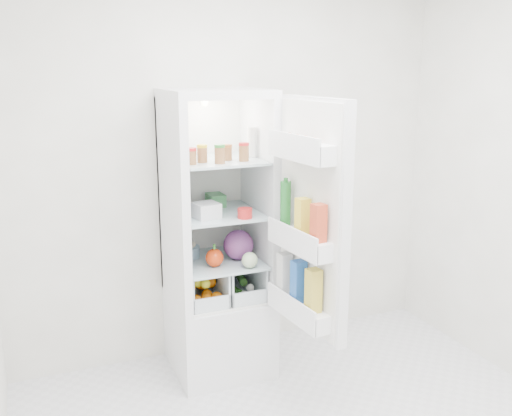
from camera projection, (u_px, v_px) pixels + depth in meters
name	position (u px, v px, depth m)	size (l,w,h in m)	color
room_walls	(352.00, 149.00, 2.39)	(3.02, 3.02, 2.61)	beige
refrigerator	(216.00, 269.00, 3.66)	(0.60, 0.60, 1.80)	white
shelf_low	(219.00, 261.00, 3.58)	(0.49, 0.53, 0.01)	silver
shelf_mid	(218.00, 213.00, 3.51)	(0.49, 0.53, 0.01)	silver
shelf_top	(217.00, 160.00, 3.43)	(0.49, 0.53, 0.01)	silver
crisper_left	(201.00, 283.00, 3.57)	(0.23, 0.46, 0.22)	silver
crisper_right	(237.00, 278.00, 3.66)	(0.23, 0.46, 0.22)	silver
condiment_jars	(217.00, 155.00, 3.30)	(0.38, 0.16, 0.08)	#B21919
squeeze_bottle	(251.00, 142.00, 3.47)	(0.05, 0.05, 0.19)	white
tub_white	(206.00, 210.00, 3.37)	(0.14, 0.14, 0.09)	silver
tin_red	(245.00, 213.00, 3.36)	(0.09, 0.09, 0.06)	red
tub_green	(216.00, 200.00, 3.65)	(0.10, 0.14, 0.08)	#408D4D
red_cabbage	(238.00, 245.00, 3.57)	(0.19, 0.19, 0.19)	#4B1C52
bell_pepper	(215.00, 258.00, 3.45)	(0.11, 0.11, 0.11)	red
mushroom_bowl	(188.00, 252.00, 3.62)	(0.15, 0.15, 0.07)	#89B0CC
salad_bag	(250.00, 260.00, 3.43)	(0.10, 0.10, 0.10)	#ACC392
citrus_pile	(202.00, 289.00, 3.56)	(0.20, 0.31, 0.16)	orange
veg_pile	(238.00, 285.00, 3.67)	(0.16, 0.30, 0.10)	#224A18
fridge_door	(309.00, 224.00, 3.11)	(0.22, 0.60, 1.30)	white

